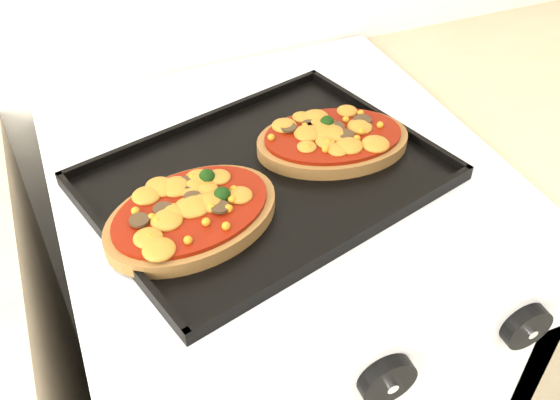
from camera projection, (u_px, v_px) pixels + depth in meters
name	position (u px, v px, depth m)	size (l,w,h in m)	color
stove	(277.00, 356.00, 1.16)	(0.60, 0.60, 0.91)	white
control_panel	(385.00, 362.00, 0.68)	(0.60, 0.02, 0.09)	white
knob_center	(387.00, 379.00, 0.66)	(0.06, 0.06, 0.02)	black
knob_right	(526.00, 326.00, 0.72)	(0.06, 0.06, 0.02)	black
baking_tray	(265.00, 176.00, 0.82)	(0.44, 0.32, 0.02)	black
pizza_left	(192.00, 213.00, 0.74)	(0.22, 0.15, 0.03)	brown
pizza_right	(333.00, 139.00, 0.86)	(0.21, 0.14, 0.03)	brown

